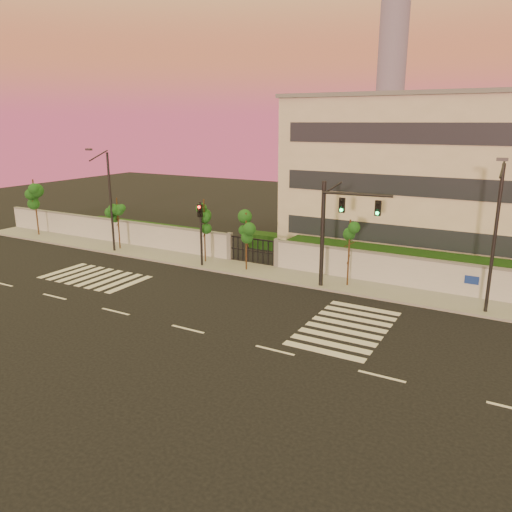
% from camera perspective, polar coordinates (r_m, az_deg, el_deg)
% --- Properties ---
extents(ground, '(120.00, 120.00, 0.00)m').
position_cam_1_polar(ground, '(25.97, -7.80, -8.29)').
color(ground, black).
rests_on(ground, ground).
extents(sidewalk, '(60.00, 3.00, 0.15)m').
position_cam_1_polar(sidewalk, '(34.35, 2.75, -2.14)').
color(sidewalk, gray).
rests_on(sidewalk, ground).
extents(perimeter_wall, '(60.00, 0.36, 2.20)m').
position_cam_1_polar(perimeter_wall, '(35.33, 4.01, 0.01)').
color(perimeter_wall, '#B0B2B7').
rests_on(perimeter_wall, ground).
extents(hedge_row, '(41.00, 4.25, 1.80)m').
position_cam_1_polar(hedge_row, '(37.41, 7.27, 0.38)').
color(hedge_row, '#14350F').
rests_on(hedge_row, ground).
extents(institutional_building, '(24.40, 12.40, 12.25)m').
position_cam_1_polar(institutional_building, '(41.46, 21.62, 8.40)').
color(institutional_building, beige).
rests_on(institutional_building, ground).
extents(distant_skyscraper, '(16.00, 16.00, 118.00)m').
position_cam_1_polar(distant_skyscraper, '(313.59, 15.54, 24.12)').
color(distant_skyscraper, slate).
rests_on(distant_skyscraper, ground).
extents(road_markings, '(57.00, 7.62, 0.02)m').
position_cam_1_polar(road_markings, '(29.65, -5.89, -5.19)').
color(road_markings, silver).
rests_on(road_markings, ground).
extents(street_tree_a, '(1.57, 1.25, 5.23)m').
position_cam_1_polar(street_tree_a, '(49.72, -23.97, 6.43)').
color(street_tree_a, '#382314').
rests_on(street_tree_a, ground).
extents(street_tree_b, '(1.30, 1.03, 4.34)m').
position_cam_1_polar(street_tree_b, '(41.97, -15.52, 4.88)').
color(street_tree_b, '#382314').
rests_on(street_tree_b, ground).
extents(street_tree_c, '(1.30, 1.04, 4.81)m').
position_cam_1_polar(street_tree_c, '(36.74, -5.91, 4.50)').
color(street_tree_c, '#382314').
rests_on(street_tree_c, ground).
extents(street_tree_d, '(1.45, 1.15, 4.20)m').
position_cam_1_polar(street_tree_d, '(34.56, -1.09, 3.15)').
color(street_tree_d, '#382314').
rests_on(street_tree_d, ground).
extents(street_tree_e, '(1.31, 1.04, 4.40)m').
position_cam_1_polar(street_tree_e, '(31.64, 10.68, 2.03)').
color(street_tree_e, '#382314').
rests_on(street_tree_e, ground).
extents(traffic_signal_main, '(4.28, 0.59, 6.78)m').
position_cam_1_polar(traffic_signal_main, '(30.83, 9.12, 3.75)').
color(traffic_signal_main, black).
rests_on(traffic_signal_main, ground).
extents(traffic_signal_secondary, '(0.37, 0.35, 4.80)m').
position_cam_1_polar(traffic_signal_secondary, '(35.83, -6.34, 3.42)').
color(traffic_signal_secondary, black).
rests_on(traffic_signal_secondary, ground).
extents(streetlight_west, '(0.50, 2.01, 8.34)m').
position_cam_1_polar(streetlight_west, '(41.11, -16.47, 6.46)').
color(streetlight_west, black).
rests_on(streetlight_west, ground).
extents(streetlight_east, '(0.51, 2.07, 8.59)m').
position_cam_1_polar(streetlight_east, '(29.03, 25.66, 2.46)').
color(streetlight_east, black).
rests_on(streetlight_east, ground).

